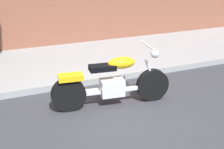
% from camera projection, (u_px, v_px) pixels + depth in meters
% --- Properties ---
extents(ground_plane, '(60.00, 60.00, 0.00)m').
position_uv_depth(ground_plane, '(113.00, 113.00, 5.66)').
color(ground_plane, '#38383D').
extents(sidewalk, '(25.76, 3.00, 0.14)m').
position_uv_depth(sidewalk, '(69.00, 62.00, 8.11)').
color(sidewalk, '#989898').
rests_on(sidewalk, ground).
extents(motorcycle, '(2.27, 0.72, 1.13)m').
position_uv_depth(motorcycle, '(112.00, 83.00, 5.82)').
color(motorcycle, black).
rests_on(motorcycle, ground).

